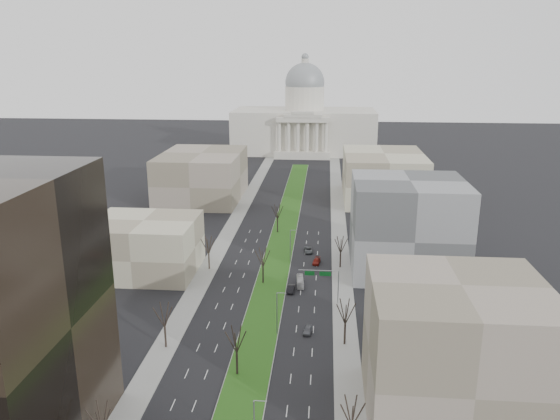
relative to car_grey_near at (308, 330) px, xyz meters
The scene contains 27 objects.
ground 64.72m from the car_grey_near, 98.81° to the left, with size 600.00×600.00×0.00m, color black.
median 63.72m from the car_grey_near, 98.95° to the left, with size 8.00×222.03×0.20m.
sidewalk_left 47.64m from the car_grey_near, 125.13° to the left, with size 5.00×330.00×0.15m, color gray.
sidewalk_right 39.69m from the car_grey_near, 78.98° to the left, with size 5.00×330.00×0.15m, color gray.
capitol 214.34m from the car_grey_near, 92.66° to the left, with size 80.00×46.00×55.00m.
building_beige_left 52.16m from the car_grey_near, 145.99° to the left, with size 26.00×22.00×14.00m, color #9D9379.
building_tan_right 34.90m from the car_grey_near, 46.16° to the right, with size 26.00×24.00×22.00m, color gray.
building_grey_right 44.74m from the car_grey_near, 56.18° to the left, with size 28.00×26.00×24.00m, color #57595B.
building_far_left 113.55m from the car_grey_near, 113.37° to the left, with size 30.00×40.00×18.00m, color gray.
building_far_right 112.12m from the car_grey_near, 77.03° to the left, with size 30.00×40.00×18.00m, color #9D9379.
tree_left_near 47.09m from the car_grey_near, 125.48° to the right, with size 5.10×5.10×9.18m.
tree_left_mid 28.98m from the car_grey_near, 163.48° to the right, with size 5.40×5.40×9.72m.
tree_left_far 42.36m from the car_grey_near, 130.31° to the left, with size 5.28×5.28×9.50m.
tree_right_near 35.33m from the car_grey_near, 77.92° to the right, with size 5.16×5.16×9.29m.
tree_right_mid 10.56m from the car_grey_near, 29.02° to the right, with size 5.52×5.52×9.94m.
tree_right_far 37.15m from the car_grey_near, 78.54° to the left, with size 5.04×5.04×9.07m.
tree_median_a 20.96m from the car_grey_near, 126.60° to the right, with size 5.40×5.40×9.72m.
tree_median_b 27.50m from the car_grey_near, 116.44° to the left, with size 5.40×5.40×9.72m.
tree_median_c 65.37m from the car_grey_near, 100.55° to the left, with size 5.40×5.40×9.72m.
streetlamp_median_b 7.49m from the car_grey_near, behind, with size 1.90×0.20×9.16m.
streetlamp_median_c 39.66m from the car_grey_near, 98.97° to the left, with size 1.90×0.20×9.16m.
mast_arm_signs 15.43m from the car_grey_near, 75.65° to the left, with size 9.12×0.24×8.09m.
car_grey_near is the anchor object (origin of this frame).
car_black 20.18m from the car_grey_near, 103.51° to the left, with size 1.54×4.43×1.46m, color black.
car_red 38.37m from the car_grey_near, 88.56° to the left, with size 1.82×4.48×1.30m, color maroon.
car_grey_far 46.94m from the car_grey_near, 91.87° to the left, with size 2.19×4.75×1.32m, color #4B4F53.
box_van 23.88m from the car_grey_near, 96.59° to the left, with size 1.55×6.63×1.85m, color silver.
Camera 1 is at (12.71, -43.72, 54.59)m, focal length 35.00 mm.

